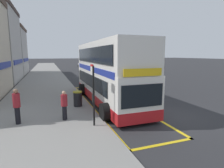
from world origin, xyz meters
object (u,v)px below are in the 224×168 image
Objects in this scene: bus_stop_sign at (93,91)px; parked_car_white_far at (82,64)px; pedestrian_waiting_near_sign at (64,104)px; pedestrian_further_back at (17,105)px; litter_bin at (78,99)px; double_decker_bus at (108,75)px; parked_car_silver_across at (115,70)px.

bus_stop_sign reaches higher than parked_car_white_far.
pedestrian_waiting_near_sign is 0.88× the size of pedestrian_further_back.
pedestrian_further_back is 1.76× the size of litter_bin.
bus_stop_sign reaches higher than pedestrian_waiting_near_sign.
bus_stop_sign is 1.90× the size of pedestrian_waiting_near_sign.
double_decker_bus is 3.59× the size of bus_stop_sign.
parked_car_white_far is 4.19× the size of litter_bin.
parked_car_silver_across is 2.71× the size of pedestrian_waiting_near_sign.
parked_car_white_far reaches higher than litter_bin.
bus_stop_sign is 24.05m from parked_car_silver_across.
parked_car_white_far and parked_car_silver_across have the same top height.
pedestrian_further_back reaches higher than pedestrian_waiting_near_sign.
pedestrian_waiting_near_sign is 2.58m from litter_bin.
pedestrian_further_back is at bearing -151.99° from double_decker_bus.
pedestrian_further_back reaches higher than parked_car_white_far.
parked_car_silver_across is at bearing -82.40° from parked_car_white_far.
parked_car_silver_across is at bearing 67.61° from double_decker_bus.
litter_bin is (-7.77, -40.45, -0.15)m from parked_car_white_far.
double_decker_bus is 10.52× the size of litter_bin.
bus_stop_sign reaches higher than pedestrian_further_back.
pedestrian_waiting_near_sign is at bearing 136.82° from bus_stop_sign.
litter_bin is (1.06, 2.33, -0.33)m from pedestrian_waiting_near_sign.
litter_bin is (-2.38, -0.88, -1.42)m from double_decker_bus.
pedestrian_waiting_near_sign reaches higher than litter_bin.
parked_car_silver_across is (9.46, 22.09, -1.04)m from bus_stop_sign.
parked_car_white_far is 41.19m from litter_bin.
double_decker_bus reaches higher than parked_car_silver_across.
pedestrian_waiting_near_sign reaches higher than parked_car_silver_across.
parked_car_white_far is 21.96m from parked_car_silver_across.
pedestrian_further_back is at bearing 175.00° from pedestrian_waiting_near_sign.
bus_stop_sign is 1.94m from pedestrian_waiting_near_sign.
bus_stop_sign is at bearing 69.34° from parked_car_silver_across.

